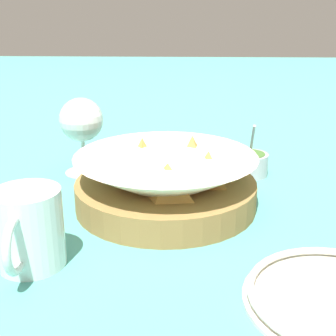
{
  "coord_description": "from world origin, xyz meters",
  "views": [
    {
      "loc": [
        0.67,
        0.03,
        0.29
      ],
      "look_at": [
        0.03,
        0.0,
        0.06
      ],
      "focal_mm": 50.0,
      "sensor_mm": 36.0,
      "label": 1
    }
  ],
  "objects_px": {
    "food_basket": "(169,183)",
    "sauce_cup": "(249,163)",
    "beer_mug": "(29,232)",
    "wine_glass": "(81,122)"
  },
  "relations": [
    {
      "from": "food_basket",
      "to": "sauce_cup",
      "type": "xyz_separation_m",
      "value": [
        -0.14,
        0.14,
        -0.01
      ]
    },
    {
      "from": "food_basket",
      "to": "sauce_cup",
      "type": "relative_size",
      "value": 2.69
    },
    {
      "from": "sauce_cup",
      "to": "beer_mug",
      "type": "relative_size",
      "value": 0.87
    },
    {
      "from": "food_basket",
      "to": "sauce_cup",
      "type": "height_order",
      "value": "sauce_cup"
    },
    {
      "from": "sauce_cup",
      "to": "wine_glass",
      "type": "xyz_separation_m",
      "value": [
        -0.0,
        -0.29,
        0.07
      ]
    },
    {
      "from": "food_basket",
      "to": "beer_mug",
      "type": "height_order",
      "value": "food_basket"
    },
    {
      "from": "food_basket",
      "to": "wine_glass",
      "type": "height_order",
      "value": "wine_glass"
    },
    {
      "from": "sauce_cup",
      "to": "beer_mug",
      "type": "xyz_separation_m",
      "value": [
        0.31,
        -0.29,
        0.02
      ]
    },
    {
      "from": "sauce_cup",
      "to": "beer_mug",
      "type": "height_order",
      "value": "sauce_cup"
    },
    {
      "from": "beer_mug",
      "to": "sauce_cup",
      "type": "bearing_deg",
      "value": 137.28
    }
  ]
}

